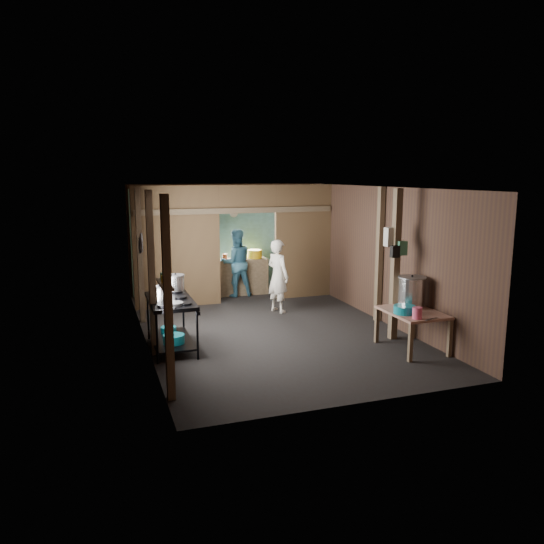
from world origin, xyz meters
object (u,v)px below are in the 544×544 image
object	(u,v)px
stock_pot	(411,292)
pink_bucket	(417,313)
cook	(278,276)
prep_table	(412,330)
yellow_tub	(254,254)
stove_pot_large	(176,284)
gas_range	(171,324)

from	to	relation	value
stock_pot	pink_bucket	world-z (taller)	stock_pot
stock_pot	cook	distance (m)	3.06
prep_table	yellow_tub	world-z (taller)	yellow_tub
prep_table	yellow_tub	distance (m)	5.04
cook	stock_pot	bearing A→B (deg)	-176.17
prep_table	cook	distance (m)	3.27
stove_pot_large	stock_pot	xyz separation A→B (m)	(3.68, -1.56, -0.09)
cook	stove_pot_large	bearing A→B (deg)	93.40
pink_bucket	yellow_tub	bearing A→B (deg)	100.76
gas_range	pink_bucket	distance (m)	3.92
gas_range	yellow_tub	distance (m)	4.39
pink_bucket	cook	size ratio (longest dim) A/B	0.12
prep_table	yellow_tub	xyz separation A→B (m)	(-1.20, 4.86, 0.63)
pink_bucket	yellow_tub	xyz separation A→B (m)	(-1.00, 5.27, 0.22)
cook	prep_table	bearing A→B (deg)	179.44
gas_range	yellow_tub	xyz separation A→B (m)	(2.51, 3.56, 0.53)
stove_pot_large	cook	distance (m)	2.56
stove_pot_large	prep_table	bearing A→B (deg)	-27.34
pink_bucket	stock_pot	bearing A→B (deg)	63.58
stock_pot	yellow_tub	size ratio (longest dim) A/B	1.48
gas_range	cook	world-z (taller)	cook
stove_pot_large	pink_bucket	bearing A→B (deg)	-33.81
yellow_tub	cook	xyz separation A→B (m)	(-0.07, -1.87, -0.19)
stove_pot_large	stock_pot	world-z (taller)	stock_pot
yellow_tub	cook	size ratio (longest dim) A/B	0.24
gas_range	prep_table	size ratio (longest dim) A/B	1.30
pink_bucket	cook	bearing A→B (deg)	107.45
pink_bucket	yellow_tub	world-z (taller)	yellow_tub
prep_table	pink_bucket	xyz separation A→B (m)	(-0.20, -0.41, 0.41)
stock_pot	cook	xyz separation A→B (m)	(-1.40, 2.72, -0.13)
gas_range	stove_pot_large	distance (m)	0.79
gas_range	yellow_tub	size ratio (longest dim) A/B	3.93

